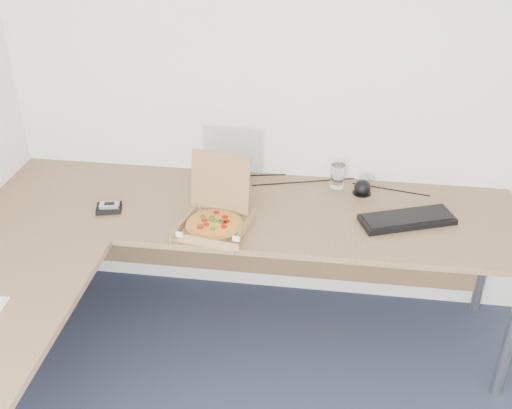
# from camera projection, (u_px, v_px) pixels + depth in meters

# --- Properties ---
(room_shell) EXTENTS (3.50, 3.50, 2.50)m
(room_shell) POSITION_uv_depth(u_px,v_px,m) (376.00, 342.00, 1.38)
(room_shell) COLOR white
(room_shell) RESTS_ON ground
(desk) EXTENTS (2.50, 2.20, 0.73)m
(desk) POSITION_uv_depth(u_px,v_px,m) (158.00, 260.00, 2.59)
(desk) COLOR olive
(desk) RESTS_ON ground
(pizza_box) EXTENTS (0.28, 0.33, 0.29)m
(pizza_box) POSITION_uv_depth(u_px,v_px,m) (215.00, 221.00, 2.74)
(pizza_box) COLOR #A87E4B
(pizza_box) RESTS_ON desk
(drinking_glass) EXTENTS (0.07, 0.07, 0.12)m
(drinking_glass) POSITION_uv_depth(u_px,v_px,m) (338.00, 176.00, 3.04)
(drinking_glass) COLOR silver
(drinking_glass) RESTS_ON desk
(keyboard) EXTENTS (0.45, 0.29, 0.03)m
(keyboard) POSITION_uv_depth(u_px,v_px,m) (407.00, 220.00, 2.78)
(keyboard) COLOR black
(keyboard) RESTS_ON desk
(wallet) EXTENTS (0.13, 0.12, 0.02)m
(wallet) POSITION_uv_depth(u_px,v_px,m) (109.00, 208.00, 2.88)
(wallet) COLOR black
(wallet) RESTS_ON desk
(phone) EXTENTS (0.10, 0.06, 0.02)m
(phone) POSITION_uv_depth(u_px,v_px,m) (109.00, 205.00, 2.87)
(phone) COLOR #B2B5BA
(phone) RESTS_ON wallet
(dome_speaker) EXTENTS (0.09, 0.09, 0.08)m
(dome_speaker) POSITION_uv_depth(u_px,v_px,m) (362.00, 187.00, 3.00)
(dome_speaker) COLOR black
(dome_speaker) RESTS_ON desk
(cable_bundle) EXTENTS (0.57, 0.12, 0.01)m
(cable_bundle) POSITION_uv_depth(u_px,v_px,m) (304.00, 182.00, 3.11)
(cable_bundle) COLOR black
(cable_bundle) RESTS_ON desk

